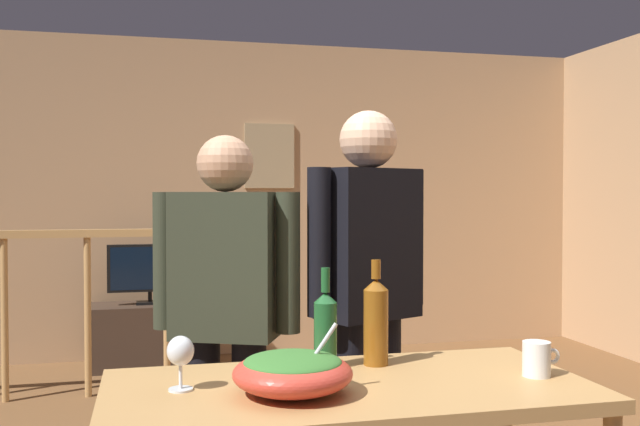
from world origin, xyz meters
TOP-DOWN VIEW (x-y plane):
  - back_wall at (0.00, 3.39)m, footprint 5.89×0.10m
  - framed_picture at (0.16, 3.33)m, footprint 0.41×0.03m
  - stair_railing at (-1.01, 2.31)m, footprint 2.59×0.10m
  - tv_console at (-0.80, 3.04)m, footprint 0.90×0.40m
  - flat_screen_tv at (-0.80, 3.01)m, footprint 0.62×0.12m
  - serving_table at (-0.25, -0.53)m, footprint 1.40×0.67m
  - salad_bowl at (-0.43, -0.59)m, footprint 0.33×0.33m
  - wine_glass at (-0.72, -0.49)m, footprint 0.08×0.08m
  - wine_bottle_amber at (-0.10, -0.33)m, footprint 0.08×0.08m
  - wine_bottle_green at (-0.27, -0.33)m, footprint 0.07×0.07m
  - mug_white at (0.33, -0.58)m, footprint 0.12×0.08m
  - person_standing_left at (-0.53, 0.18)m, footprint 0.53×0.35m
  - person_standing_right at (0.03, 0.18)m, footprint 0.53×0.36m

SIDE VIEW (x-z plane):
  - tv_console at x=-0.80m, z-range 0.00..0.48m
  - serving_table at x=-0.25m, z-range 0.30..1.07m
  - stair_railing at x=-1.01m, z-range 0.12..1.25m
  - flat_screen_tv at x=-0.80m, z-range 0.52..0.98m
  - mug_white at x=0.33m, z-range 0.77..0.87m
  - salad_bowl at x=-0.43m, z-range 0.73..0.93m
  - wine_glass at x=-0.72m, z-range 0.79..0.95m
  - wine_bottle_green at x=-0.27m, z-range 0.73..1.05m
  - person_standing_left at x=-0.53m, z-range 0.13..1.66m
  - wine_bottle_amber at x=-0.10m, z-range 0.74..1.08m
  - person_standing_right at x=0.03m, z-range 0.15..1.79m
  - back_wall at x=0.00m, z-range 0.00..2.56m
  - framed_picture at x=0.16m, z-range 1.36..1.90m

